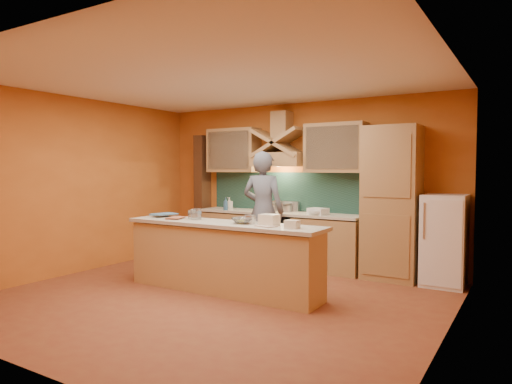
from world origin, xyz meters
The scene contains 36 objects.
floor centered at (0.00, 0.00, 0.00)m, with size 5.50×5.00×0.01m, color brown.
ceiling centered at (0.00, 0.00, 2.80)m, with size 5.50×5.00×0.01m, color white.
wall_back centered at (0.00, 2.50, 1.40)m, with size 5.50×0.02×2.80m, color #BD6425.
wall_front centered at (0.00, -2.50, 1.40)m, with size 5.50×0.02×2.80m, color #BD6425.
wall_left centered at (-2.75, 0.00, 1.40)m, with size 0.02×5.00×2.80m, color #BD6425.
wall_right centered at (2.75, 0.00, 1.40)m, with size 0.02×5.00×2.80m, color #BD6425.
base_cabinet_left centered at (-1.25, 2.20, 0.43)m, with size 1.10×0.60×0.86m, color #A77D4C.
base_cabinet_right centered at (0.65, 2.20, 0.43)m, with size 1.10×0.60×0.86m, color #A77D4C.
counter_top centered at (-0.30, 2.20, 0.90)m, with size 3.00×0.62×0.04m, color beige.
stove centered at (-0.30, 2.20, 0.45)m, with size 0.60×0.58×0.90m, color black.
backsplash centered at (-0.30, 2.48, 1.25)m, with size 3.00×0.03×0.70m, color #183530.
range_hood centered at (-0.30, 2.25, 1.82)m, with size 0.92×0.50×0.24m, color #A77D4C.
hood_chimney centered at (-0.30, 2.35, 2.40)m, with size 0.30×0.30×0.50m, color #A77D4C.
upper_cabinet_left centered at (-1.30, 2.33, 2.00)m, with size 1.00×0.35×0.80m, color #A77D4C.
upper_cabinet_right centered at (0.70, 2.33, 2.00)m, with size 1.00×0.35×0.80m, color #A77D4C.
pantry_column centered at (1.65, 2.20, 1.15)m, with size 0.80×0.60×2.30m, color #A77D4C.
fridge centered at (2.40, 2.20, 0.65)m, with size 0.58×0.60×1.30m, color white.
trim_column_left centered at (-2.05, 2.35, 1.15)m, with size 0.20×0.30×2.30m, color #472816.
island_body centered at (-0.10, 0.30, 0.44)m, with size 2.80×0.55×0.88m, color tan.
island_top centered at (-0.10, 0.30, 0.92)m, with size 2.90×0.62×0.05m, color beige.
person centered at (-0.30, 1.72, 0.97)m, with size 0.71×0.47×1.95m, color slate.
pot_large centered at (-0.45, 2.20, 0.97)m, with size 0.26×0.26×0.15m, color silver.
pot_small centered at (-0.19, 2.30, 0.97)m, with size 0.22×0.22×0.14m, color #B3B4BA.
soap_bottle_a centered at (-1.32, 2.21, 1.03)m, with size 0.10×0.10×0.21m, color beige.
soap_bottle_b centered at (-1.23, 1.97, 1.03)m, with size 0.09×0.09×0.23m, color #2E5780.
bowl_back centered at (0.48, 2.05, 0.95)m, with size 0.22×0.22×0.07m, color silver.
dish_rack centered at (0.48, 2.14, 0.97)m, with size 0.29×0.23×0.10m, color silver.
book_lower centered at (-1.01, 0.24, 0.96)m, with size 0.20×0.27×0.03m, color #A75A3B.
book_upper centered at (-1.39, 0.44, 0.98)m, with size 0.26×0.35×0.03m, color teal.
jar_large centered at (-0.59, 0.34, 1.02)m, with size 0.15×0.15×0.15m, color silver.
jar_small centered at (-0.71, 0.40, 1.01)m, with size 0.11×0.11×0.13m, color white.
kitchen_scale centered at (0.32, 0.33, 0.99)m, with size 0.12×0.12×0.10m, color silver.
mixing_bowl centered at (0.22, 0.34, 0.98)m, with size 0.31×0.31×0.08m, color silver.
cloth centered at (0.64, 0.20, 0.95)m, with size 0.24×0.18×0.02m, color beige.
grocery_bag_a centered at (0.62, 0.30, 1.02)m, with size 0.22×0.18×0.15m, color beige.
grocery_bag_b centered at (0.98, 0.23, 0.99)m, with size 0.16×0.13×0.10m, color beige.
Camera 1 is at (3.47, -4.67, 1.67)m, focal length 32.00 mm.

